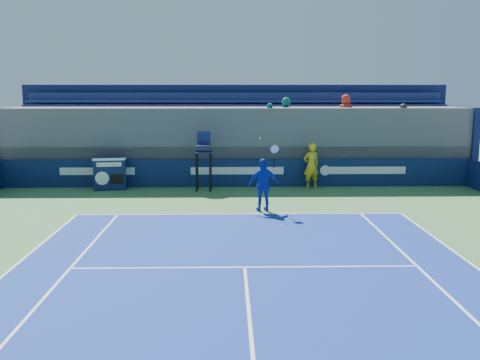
{
  "coord_description": "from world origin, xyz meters",
  "views": [
    {
      "loc": [
        -0.38,
        -5.72,
        4.18
      ],
      "look_at": [
        0.0,
        11.5,
        1.25
      ],
      "focal_mm": 40.0,
      "sensor_mm": 36.0,
      "label": 1
    }
  ],
  "objects_px": {
    "match_clock": "(110,172)",
    "tennis_player": "(264,185)",
    "ball_person": "(311,166)",
    "umpire_chair": "(204,154)"
  },
  "relations": [
    {
      "from": "ball_person",
      "to": "umpire_chair",
      "type": "bearing_deg",
      "value": -10.88
    },
    {
      "from": "tennis_player",
      "to": "ball_person",
      "type": "bearing_deg",
      "value": 61.75
    },
    {
      "from": "match_clock",
      "to": "tennis_player",
      "type": "bearing_deg",
      "value": -34.27
    },
    {
      "from": "match_clock",
      "to": "umpire_chair",
      "type": "xyz_separation_m",
      "value": [
        3.96,
        -0.36,
        0.79
      ]
    },
    {
      "from": "umpire_chair",
      "to": "tennis_player",
      "type": "xyz_separation_m",
      "value": [
        2.23,
        -3.85,
        -0.59
      ]
    },
    {
      "from": "ball_person",
      "to": "umpire_chair",
      "type": "xyz_separation_m",
      "value": [
        -4.54,
        -0.43,
        0.55
      ]
    },
    {
      "from": "ball_person",
      "to": "tennis_player",
      "type": "xyz_separation_m",
      "value": [
        -2.3,
        -4.29,
        -0.04
      ]
    },
    {
      "from": "ball_person",
      "to": "match_clock",
      "type": "relative_size",
      "value": 1.37
    },
    {
      "from": "ball_person",
      "to": "tennis_player",
      "type": "height_order",
      "value": "tennis_player"
    },
    {
      "from": "match_clock",
      "to": "umpire_chair",
      "type": "distance_m",
      "value": 4.05
    }
  ]
}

